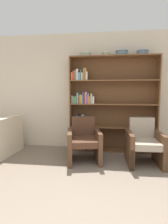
% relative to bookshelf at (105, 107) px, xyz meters
% --- Properties ---
extents(wall_back, '(12.00, 0.06, 2.75)m').
position_rel_bookshelf_xyz_m(wall_back, '(-0.14, 0.17, 0.34)').
color(wall_back, beige).
rests_on(wall_back, ground).
extents(bookshelf, '(1.98, 0.30, 2.18)m').
position_rel_bookshelf_xyz_m(bookshelf, '(0.00, 0.00, 0.00)').
color(bookshelf, brown).
rests_on(bookshelf, ground).
extents(bowl_copper, '(0.25, 0.25, 0.08)m').
position_rel_bookshelf_xyz_m(bowl_copper, '(-0.44, -0.02, 1.19)').
color(bowl_copper, gray).
rests_on(bowl_copper, bookshelf).
extents(bowl_stoneware, '(0.17, 0.17, 0.08)m').
position_rel_bookshelf_xyz_m(bowl_stoneware, '(0.01, -0.02, 1.19)').
color(bowl_stoneware, gray).
rests_on(bowl_stoneware, bookshelf).
extents(bowl_olive, '(0.27, 0.27, 0.11)m').
position_rel_bookshelf_xyz_m(bowl_olive, '(0.36, -0.02, 1.21)').
color(bowl_olive, slate).
rests_on(bowl_olive, bookshelf).
extents(bowl_sage, '(0.25, 0.25, 0.10)m').
position_rel_bookshelf_xyz_m(bowl_sage, '(0.80, -0.02, 1.21)').
color(bowl_sage, slate).
rests_on(bowl_sage, bookshelf).
extents(armchair_leather, '(0.76, 0.79, 0.87)m').
position_rel_bookshelf_xyz_m(armchair_leather, '(-0.40, -0.68, -0.64)').
color(armchair_leather, brown).
rests_on(armchair_leather, ground).
extents(armchair_cushioned, '(0.66, 0.70, 0.87)m').
position_rel_bookshelf_xyz_m(armchair_cushioned, '(0.77, -0.68, -0.64)').
color(armchair_cushioned, brown).
rests_on(armchair_cushioned, ground).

